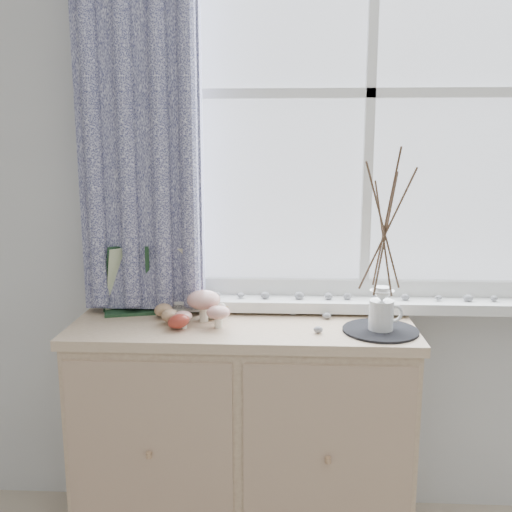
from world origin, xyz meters
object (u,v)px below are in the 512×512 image
Objects in this scene: botanical_book at (147,279)px; toadstool_cluster at (205,305)px; sideboard at (243,434)px; twig_pitcher at (385,226)px.

toadstool_cluster is at bearing -38.66° from botanical_book.
botanical_book reaches higher than sideboard.
toadstool_cluster is at bearing 150.43° from twig_pitcher.
toadstool_cluster is 0.67m from twig_pitcher.
twig_pitcher reaches higher than botanical_book.
sideboard is 3.15× the size of botanical_book.
sideboard is 6.23× the size of toadstool_cluster.
sideboard is at bearing -29.40° from botanical_book.
sideboard is at bearing 3.14° from toadstool_cluster.
twig_pitcher reaches higher than sideboard.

